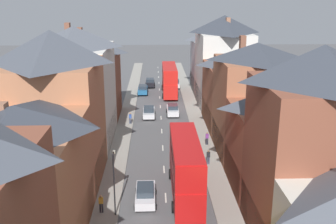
{
  "coord_description": "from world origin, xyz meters",
  "views": [
    {
      "loc": [
        -0.9,
        -13.69,
        17.61
      ],
      "look_at": [
        0.93,
        38.73,
        1.86
      ],
      "focal_mm": 42.0,
      "sensor_mm": 36.0,
      "label": 1
    }
  ],
  "objects_px": {
    "car_near_silver": "(175,84)",
    "car_mid_white": "(143,89)",
    "car_parked_left_a": "(150,83)",
    "pedestrian_mid_left": "(101,203)",
    "car_mid_black": "(149,112)",
    "double_decker_bus_lead": "(185,167)",
    "car_far_grey": "(145,194)",
    "double_decker_bus_mid_street": "(169,79)",
    "pedestrian_mid_right": "(208,156)",
    "pedestrian_far_right": "(130,118)",
    "street_lamp": "(114,180)",
    "car_near_blue": "(173,110)",
    "pedestrian_far_left": "(207,138)"
  },
  "relations": [
    {
      "from": "car_far_grey",
      "to": "pedestrian_mid_left",
      "type": "distance_m",
      "value": 4.07
    },
    {
      "from": "car_near_blue",
      "to": "car_far_grey",
      "type": "relative_size",
      "value": 0.98
    },
    {
      "from": "double_decker_bus_lead",
      "to": "car_near_blue",
      "type": "height_order",
      "value": "double_decker_bus_lead"
    },
    {
      "from": "pedestrian_mid_right",
      "to": "car_parked_left_a",
      "type": "bearing_deg",
      "value": 99.88
    },
    {
      "from": "car_parked_left_a",
      "to": "street_lamp",
      "type": "relative_size",
      "value": 0.71
    },
    {
      "from": "car_parked_left_a",
      "to": "car_far_grey",
      "type": "relative_size",
      "value": 0.91
    },
    {
      "from": "car_parked_left_a",
      "to": "car_far_grey",
      "type": "height_order",
      "value": "car_parked_left_a"
    },
    {
      "from": "car_mid_black",
      "to": "pedestrian_mid_left",
      "type": "bearing_deg",
      "value": -97.72
    },
    {
      "from": "pedestrian_mid_left",
      "to": "pedestrian_far_left",
      "type": "xyz_separation_m",
      "value": [
        10.81,
        15.05,
        0.0
      ]
    },
    {
      "from": "car_mid_black",
      "to": "pedestrian_mid_right",
      "type": "xyz_separation_m",
      "value": [
        6.55,
        -17.54,
        0.23
      ]
    },
    {
      "from": "car_mid_white",
      "to": "pedestrian_mid_left",
      "type": "xyz_separation_m",
      "value": [
        -2.34,
        -41.27,
        0.21
      ]
    },
    {
      "from": "car_near_silver",
      "to": "car_parked_left_a",
      "type": "height_order",
      "value": "car_parked_left_a"
    },
    {
      "from": "double_decker_bus_mid_street",
      "to": "pedestrian_mid_left",
      "type": "distance_m",
      "value": 41.27
    },
    {
      "from": "car_mid_black",
      "to": "pedestrian_mid_right",
      "type": "distance_m",
      "value": 18.73
    },
    {
      "from": "pedestrian_far_left",
      "to": "street_lamp",
      "type": "relative_size",
      "value": 0.29
    },
    {
      "from": "car_near_blue",
      "to": "car_near_silver",
      "type": "xyz_separation_m",
      "value": [
        1.3,
        18.29,
        -0.03
      ]
    },
    {
      "from": "car_near_silver",
      "to": "car_mid_white",
      "type": "xyz_separation_m",
      "value": [
        -6.2,
        -4.82,
        0.01
      ]
    },
    {
      "from": "car_mid_black",
      "to": "street_lamp",
      "type": "height_order",
      "value": "street_lamp"
    },
    {
      "from": "car_near_blue",
      "to": "car_near_silver",
      "type": "relative_size",
      "value": 1.06
    },
    {
      "from": "car_mid_white",
      "to": "double_decker_bus_mid_street",
      "type": "bearing_deg",
      "value": -7.97
    },
    {
      "from": "car_mid_white",
      "to": "pedestrian_far_left",
      "type": "xyz_separation_m",
      "value": [
        8.46,
        -26.22,
        0.21
      ]
    },
    {
      "from": "double_decker_bus_lead",
      "to": "pedestrian_far_left",
      "type": "height_order",
      "value": "double_decker_bus_lead"
    },
    {
      "from": "car_far_grey",
      "to": "double_decker_bus_lead",
      "type": "bearing_deg",
      "value": 18.39
    },
    {
      "from": "car_mid_black",
      "to": "car_mid_white",
      "type": "xyz_separation_m",
      "value": [
        -1.3,
        14.38,
        0.02
      ]
    },
    {
      "from": "double_decker_bus_mid_street",
      "to": "street_lamp",
      "type": "distance_m",
      "value": 41.28
    },
    {
      "from": "double_decker_bus_lead",
      "to": "car_mid_black",
      "type": "height_order",
      "value": "double_decker_bus_lead"
    },
    {
      "from": "car_near_silver",
      "to": "car_mid_white",
      "type": "distance_m",
      "value": 7.85
    },
    {
      "from": "car_near_blue",
      "to": "pedestrian_far_left",
      "type": "xyz_separation_m",
      "value": [
        3.56,
        -12.75,
        0.19
      ]
    },
    {
      "from": "double_decker_bus_lead",
      "to": "car_near_silver",
      "type": "relative_size",
      "value": 2.7
    },
    {
      "from": "car_near_blue",
      "to": "pedestrian_mid_right",
      "type": "height_order",
      "value": "pedestrian_mid_right"
    },
    {
      "from": "pedestrian_mid_right",
      "to": "car_far_grey",
      "type": "bearing_deg",
      "value": -130.96
    },
    {
      "from": "pedestrian_mid_left",
      "to": "car_parked_left_a",
      "type": "bearing_deg",
      "value": 85.56
    },
    {
      "from": "car_near_silver",
      "to": "car_mid_black",
      "type": "distance_m",
      "value": 19.81
    },
    {
      "from": "pedestrian_far_left",
      "to": "car_near_silver",
      "type": "bearing_deg",
      "value": 94.17
    },
    {
      "from": "double_decker_bus_mid_street",
      "to": "pedestrian_mid_right",
      "type": "distance_m",
      "value": 31.43
    },
    {
      "from": "car_near_blue",
      "to": "car_parked_left_a",
      "type": "height_order",
      "value": "car_parked_left_a"
    },
    {
      "from": "car_near_silver",
      "to": "car_mid_black",
      "type": "bearing_deg",
      "value": -104.32
    },
    {
      "from": "street_lamp",
      "to": "pedestrian_far_right",
      "type": "bearing_deg",
      "value": 90.27
    },
    {
      "from": "car_mid_black",
      "to": "street_lamp",
      "type": "relative_size",
      "value": 0.81
    },
    {
      "from": "car_parked_left_a",
      "to": "pedestrian_mid_left",
      "type": "bearing_deg",
      "value": -94.44
    },
    {
      "from": "car_near_silver",
      "to": "car_parked_left_a",
      "type": "xyz_separation_m",
      "value": [
        -4.9,
        0.87,
        0.03
      ]
    },
    {
      "from": "car_far_grey",
      "to": "pedestrian_far_right",
      "type": "distance_m",
      "value": 21.76
    },
    {
      "from": "pedestrian_mid_left",
      "to": "street_lamp",
      "type": "relative_size",
      "value": 0.29
    },
    {
      "from": "pedestrian_mid_right",
      "to": "car_near_silver",
      "type": "bearing_deg",
      "value": 92.57
    },
    {
      "from": "car_parked_left_a",
      "to": "car_mid_black",
      "type": "xyz_separation_m",
      "value": [
        0.0,
        -20.07,
        -0.05
      ]
    },
    {
      "from": "double_decker_bus_lead",
      "to": "double_decker_bus_mid_street",
      "type": "relative_size",
      "value": 1.0
    },
    {
      "from": "double_decker_bus_lead",
      "to": "car_near_silver",
      "type": "height_order",
      "value": "double_decker_bus_lead"
    },
    {
      "from": "double_decker_bus_lead",
      "to": "double_decker_bus_mid_street",
      "type": "bearing_deg",
      "value": 90.0
    },
    {
      "from": "car_mid_white",
      "to": "pedestrian_mid_left",
      "type": "bearing_deg",
      "value": -93.25
    },
    {
      "from": "double_decker_bus_lead",
      "to": "pedestrian_mid_left",
      "type": "xyz_separation_m",
      "value": [
        -7.23,
        -3.0,
        -1.78
      ]
    }
  ]
}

